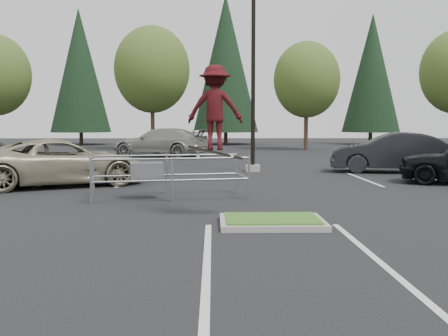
{
  "coord_description": "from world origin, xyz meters",
  "views": [
    {
      "loc": [
        -1.25,
        -10.95,
        2.18
      ],
      "look_at": [
        -0.99,
        1.5,
        1.08
      ],
      "focal_mm": 42.0,
      "sensor_mm": 36.0,
      "label": 1
    }
  ],
  "objects_px": {
    "conif_b": "(226,63)",
    "cart_corral": "(152,171)",
    "car_r_charc": "(392,152)",
    "car_far_silver": "(162,143)",
    "skateboarder": "(215,108)",
    "decid_b": "(152,72)",
    "car_l_tan": "(60,163)",
    "light_pole": "(253,67)",
    "decid_c": "(306,82)",
    "conif_a": "(80,70)",
    "conif_c": "(372,73)"
  },
  "relations": [
    {
      "from": "conif_b",
      "to": "cart_corral",
      "type": "xyz_separation_m",
      "value": [
        -2.99,
        -36.59,
        -7.07
      ]
    },
    {
      "from": "conif_b",
      "to": "car_r_charc",
      "type": "relative_size",
      "value": 2.76
    },
    {
      "from": "car_r_charc",
      "to": "car_far_silver",
      "type": "relative_size",
      "value": 0.85
    },
    {
      "from": "skateboarder",
      "to": "decid_b",
      "type": "bearing_deg",
      "value": -75.86
    },
    {
      "from": "car_l_tan",
      "to": "car_far_silver",
      "type": "height_order",
      "value": "car_far_silver"
    },
    {
      "from": "cart_corral",
      "to": "car_far_silver",
      "type": "relative_size",
      "value": 0.74
    },
    {
      "from": "light_pole",
      "to": "cart_corral",
      "type": "xyz_separation_m",
      "value": [
        -3.49,
        -8.09,
        -3.78
      ]
    },
    {
      "from": "decid_c",
      "to": "conif_a",
      "type": "height_order",
      "value": "conif_a"
    },
    {
      "from": "car_l_tan",
      "to": "cart_corral",
      "type": "bearing_deg",
      "value": -156.18
    },
    {
      "from": "light_pole",
      "to": "conif_b",
      "type": "distance_m",
      "value": 28.69
    },
    {
      "from": "conif_b",
      "to": "skateboarder",
      "type": "xyz_separation_m",
      "value": [
        -1.2,
        -39.5,
        -5.36
      ]
    },
    {
      "from": "decid_b",
      "to": "decid_c",
      "type": "xyz_separation_m",
      "value": [
        12.0,
        -0.7,
        -0.79
      ]
    },
    {
      "from": "light_pole",
      "to": "decid_b",
      "type": "height_order",
      "value": "light_pole"
    },
    {
      "from": "car_l_tan",
      "to": "conif_a",
      "type": "bearing_deg",
      "value": -12.09
    },
    {
      "from": "light_pole",
      "to": "skateboarder",
      "type": "bearing_deg",
      "value": -98.79
    },
    {
      "from": "car_l_tan",
      "to": "car_far_silver",
      "type": "xyz_separation_m",
      "value": [
        2.05,
        15.0,
        0.1
      ]
    },
    {
      "from": "conif_c",
      "to": "conif_a",
      "type": "bearing_deg",
      "value": 178.98
    },
    {
      "from": "cart_corral",
      "to": "car_r_charc",
      "type": "relative_size",
      "value": 0.87
    },
    {
      "from": "cart_corral",
      "to": "skateboarder",
      "type": "xyz_separation_m",
      "value": [
        1.79,
        -2.91,
        1.71
      ]
    },
    {
      "from": "light_pole",
      "to": "decid_c",
      "type": "bearing_deg",
      "value": 72.89
    },
    {
      "from": "light_pole",
      "to": "decid_c",
      "type": "distance_m",
      "value": 18.67
    },
    {
      "from": "decid_c",
      "to": "conif_a",
      "type": "bearing_deg",
      "value": 153.04
    },
    {
      "from": "decid_b",
      "to": "conif_c",
      "type": "height_order",
      "value": "conif_c"
    },
    {
      "from": "conif_b",
      "to": "car_l_tan",
      "type": "xyz_separation_m",
      "value": [
        -6.5,
        -33.5,
        -7.05
      ]
    },
    {
      "from": "conif_a",
      "to": "car_far_silver",
      "type": "height_order",
      "value": "conif_a"
    },
    {
      "from": "cart_corral",
      "to": "light_pole",
      "type": "bearing_deg",
      "value": 56.07
    },
    {
      "from": "conif_a",
      "to": "light_pole",
      "type": "bearing_deg",
      "value": -62.62
    },
    {
      "from": "decid_b",
      "to": "decid_c",
      "type": "relative_size",
      "value": 1.15
    },
    {
      "from": "decid_b",
      "to": "conif_a",
      "type": "distance_m",
      "value": 12.43
    },
    {
      "from": "conif_c",
      "to": "car_r_charc",
      "type": "xyz_separation_m",
      "value": [
        -7.5,
        -28.0,
        -5.98
      ]
    },
    {
      "from": "decid_c",
      "to": "conif_b",
      "type": "height_order",
      "value": "conif_b"
    },
    {
      "from": "conif_b",
      "to": "conif_c",
      "type": "height_order",
      "value": "conif_b"
    },
    {
      "from": "light_pole",
      "to": "car_l_tan",
      "type": "distance_m",
      "value": 9.39
    },
    {
      "from": "car_l_tan",
      "to": "car_r_charc",
      "type": "relative_size",
      "value": 1.09
    },
    {
      "from": "light_pole",
      "to": "car_r_charc",
      "type": "bearing_deg",
      "value": -4.76
    },
    {
      "from": "car_far_silver",
      "to": "conif_c",
      "type": "bearing_deg",
      "value": 155.1
    },
    {
      "from": "light_pole",
      "to": "cart_corral",
      "type": "height_order",
      "value": "light_pole"
    },
    {
      "from": "decid_c",
      "to": "skateboarder",
      "type": "xyz_separation_m",
      "value": [
        -7.19,
        -28.83,
        -2.76
      ]
    },
    {
      "from": "light_pole",
      "to": "decid_b",
      "type": "xyz_separation_m",
      "value": [
        -6.51,
        18.53,
        1.48
      ]
    },
    {
      "from": "car_l_tan",
      "to": "car_far_silver",
      "type": "distance_m",
      "value": 15.14
    },
    {
      "from": "decid_b",
      "to": "conif_a",
      "type": "relative_size",
      "value": 0.74
    },
    {
      "from": "conif_b",
      "to": "conif_c",
      "type": "xyz_separation_m",
      "value": [
        14.0,
        -1.0,
        -1.0
      ]
    },
    {
      "from": "light_pole",
      "to": "conif_c",
      "type": "bearing_deg",
      "value": 63.85
    },
    {
      "from": "conif_b",
      "to": "cart_corral",
      "type": "relative_size",
      "value": 3.17
    },
    {
      "from": "decid_b",
      "to": "conif_c",
      "type": "bearing_deg",
      "value": 24.14
    },
    {
      "from": "conif_b",
      "to": "decid_c",
      "type": "bearing_deg",
      "value": -60.68
    },
    {
      "from": "conif_c",
      "to": "skateboarder",
      "type": "distance_m",
      "value": 41.62
    },
    {
      "from": "decid_c",
      "to": "car_far_silver",
      "type": "height_order",
      "value": "decid_c"
    },
    {
      "from": "decid_c",
      "to": "decid_b",
      "type": "bearing_deg",
      "value": 176.66
    },
    {
      "from": "skateboarder",
      "to": "decid_c",
      "type": "bearing_deg",
      "value": -99.11
    }
  ]
}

